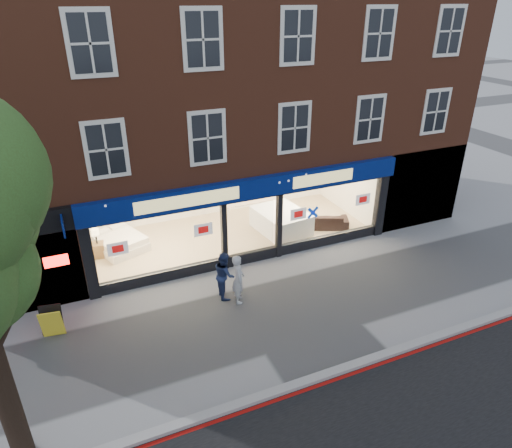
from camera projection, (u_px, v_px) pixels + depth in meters
ground at (291, 308)px, 14.16m from camera, size 120.00×120.00×0.00m
kerb_line at (346, 376)px, 11.62m from camera, size 60.00×0.10×0.01m
kerb_stone at (342, 369)px, 11.76m from camera, size 60.00×0.25×0.12m
showroom_floor at (231, 234)px, 18.45m from camera, size 11.00×4.50×0.10m
building at (210, 57)px, 16.88m from camera, size 19.00×8.26×10.30m
display_bed at (118, 240)px, 17.24m from camera, size 2.19×2.40×1.10m
bedside_table at (98, 250)px, 16.68m from camera, size 0.50×0.50×0.55m
mattress_stack at (281, 221)px, 18.49m from camera, size 1.99×2.38×0.86m
sofa at (323, 220)px, 18.82m from camera, size 2.19×1.57×0.60m
a_board at (52, 322)px, 12.82m from camera, size 0.65×0.47×0.93m
pedestrian_grey at (238, 279)px, 14.15m from camera, size 0.54×0.68×1.64m
pedestrian_blue at (225, 275)px, 14.42m from camera, size 0.67×0.82×1.58m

